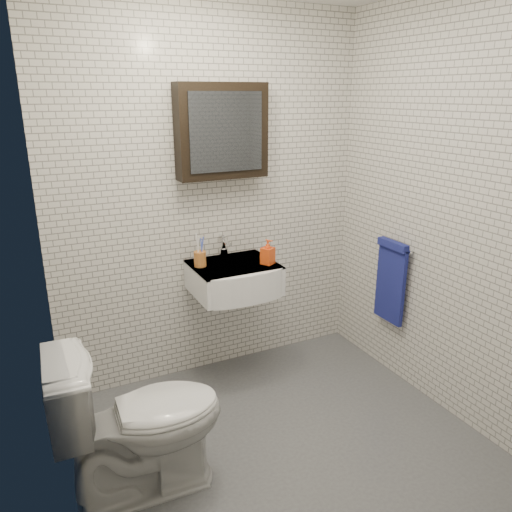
% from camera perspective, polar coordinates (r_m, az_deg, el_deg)
% --- Properties ---
extents(ground, '(2.20, 2.00, 0.01)m').
position_cam_1_polar(ground, '(3.11, 2.91, -20.31)').
color(ground, '#4A4C52').
rests_on(ground, ground).
extents(room_shell, '(2.22, 2.02, 2.51)m').
position_cam_1_polar(room_shell, '(2.48, 3.45, 7.21)').
color(room_shell, silver).
rests_on(room_shell, ground).
extents(washbasin, '(0.55, 0.50, 0.20)m').
position_cam_1_polar(washbasin, '(3.33, -2.29, -2.62)').
color(washbasin, white).
rests_on(washbasin, room_shell).
extents(faucet, '(0.06, 0.20, 0.15)m').
position_cam_1_polar(faucet, '(3.44, -3.66, 0.94)').
color(faucet, silver).
rests_on(faucet, washbasin).
extents(mirror_cabinet, '(0.60, 0.15, 0.60)m').
position_cam_1_polar(mirror_cabinet, '(3.30, -3.92, 14.02)').
color(mirror_cabinet, black).
rests_on(mirror_cabinet, room_shell).
extents(towel_rail, '(0.09, 0.30, 0.58)m').
position_cam_1_polar(towel_rail, '(3.55, 15.18, -2.45)').
color(towel_rail, silver).
rests_on(towel_rail, room_shell).
extents(toothbrush_cup, '(0.10, 0.10, 0.22)m').
position_cam_1_polar(toothbrush_cup, '(3.28, -6.42, -0.24)').
color(toothbrush_cup, '#B86B2E').
rests_on(toothbrush_cup, washbasin).
extents(soap_bottle, '(0.10, 0.10, 0.17)m').
position_cam_1_polar(soap_bottle, '(3.30, 1.35, 0.47)').
color(soap_bottle, '#DF5A17').
rests_on(soap_bottle, washbasin).
extents(toilet, '(0.83, 0.50, 0.83)m').
position_cam_1_polar(toilet, '(2.63, -13.09, -17.72)').
color(toilet, silver).
rests_on(toilet, ground).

